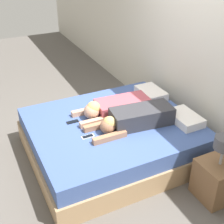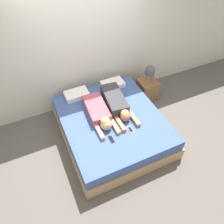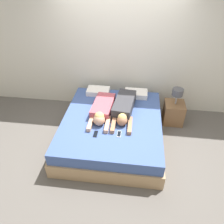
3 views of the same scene
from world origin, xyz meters
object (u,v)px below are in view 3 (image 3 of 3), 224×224
object	(u,v)px
person_right	(124,108)
cell_phone_right	(119,134)
nightstand	(174,111)
pillow_head_left	(98,91)
person_left	(102,110)
pillow_head_right	(136,94)
cell_phone_left	(96,134)
bed	(112,129)

from	to	relation	value
person_right	cell_phone_right	world-z (taller)	person_right
cell_phone_right	nightstand	world-z (taller)	nightstand
pillow_head_left	nightstand	world-z (taller)	nightstand
person_right	cell_phone_right	bearing A→B (deg)	-92.23
person_right	person_left	bearing A→B (deg)	-166.41
person_left	pillow_head_right	bearing A→B (deg)	49.78
pillow_head_right	cell_phone_right	distance (m)	1.26
nightstand	person_right	bearing A→B (deg)	-155.12
person_left	nightstand	xyz separation A→B (m)	(1.41, 0.57, -0.31)
person_right	cell_phone_left	world-z (taller)	person_right
bed	person_left	xyz separation A→B (m)	(-0.20, 0.12, 0.34)
pillow_head_left	nightstand	distance (m)	1.64
pillow_head_right	cell_phone_right	world-z (taller)	pillow_head_right
person_left	cell_phone_left	distance (m)	0.58
pillow_head_right	cell_phone_left	xyz separation A→B (m)	(-0.62, -1.29, -0.05)
pillow_head_left	person_left	bearing A→B (deg)	-74.38
pillow_head_left	cell_phone_right	xyz separation A→B (m)	(0.57, -1.24, -0.05)
bed	pillow_head_right	world-z (taller)	pillow_head_right
person_right	nightstand	bearing A→B (deg)	24.88
pillow_head_left	nightstand	bearing A→B (deg)	-5.15
bed	person_right	distance (m)	0.46
pillow_head_right	cell_phone_left	world-z (taller)	pillow_head_right
person_right	cell_phone_left	bearing A→B (deg)	-121.78
cell_phone_left	cell_phone_right	distance (m)	0.40
cell_phone_left	person_right	bearing A→B (deg)	58.22
pillow_head_left	cell_phone_left	world-z (taller)	pillow_head_left
person_left	cell_phone_left	bearing A→B (deg)	-91.89
pillow_head_left	cell_phone_right	world-z (taller)	pillow_head_left
cell_phone_left	cell_phone_right	world-z (taller)	same
pillow_head_left	person_right	world-z (taller)	person_right
pillow_head_left	cell_phone_right	size ratio (longest dim) A/B	3.06
pillow_head_right	person_right	xyz separation A→B (m)	(-0.21, -0.62, 0.05)
pillow_head_left	pillow_head_right	distance (m)	0.80
bed	pillow_head_left	world-z (taller)	pillow_head_left
person_left	person_right	world-z (taller)	person_left
pillow_head_left	bed	bearing A→B (deg)	-64.38
pillow_head_right	nightstand	xyz separation A→B (m)	(0.81, -0.15, -0.28)
pillow_head_right	person_left	xyz separation A→B (m)	(-0.60, -0.71, 0.04)
bed	person_left	bearing A→B (deg)	148.55
bed	pillow_head_left	bearing A→B (deg)	115.62
person_right	cell_phone_right	xyz separation A→B (m)	(-0.02, -0.62, -0.10)
nightstand	pillow_head_right	bearing A→B (deg)	169.84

